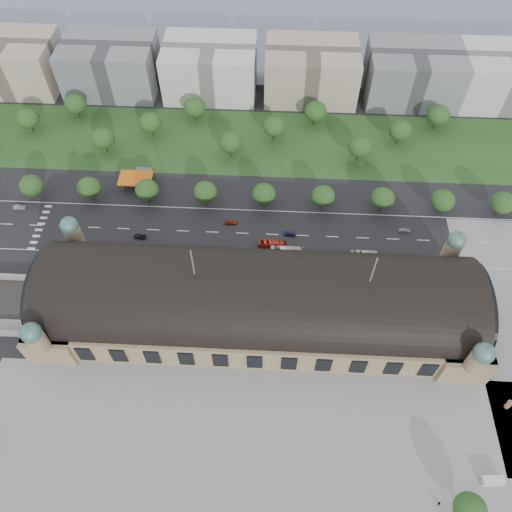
{
  "coord_description": "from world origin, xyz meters",
  "views": [
    {
      "loc": [
        3.82,
        -88.14,
        154.66
      ],
      "look_at": [
        -1.41,
        16.51,
        14.0
      ],
      "focal_mm": 35.0,
      "sensor_mm": 36.0,
      "label": 1
    }
  ],
  "objects_px": {
    "parked_car_1": "(104,254)",
    "parked_car_6": "(203,257)",
    "traffic_car_3": "(231,222)",
    "parked_car_5": "(160,255)",
    "traffic_car_1": "(19,207)",
    "bus_west": "(272,244)",
    "traffic_car_5": "(405,231)",
    "van_south": "(491,481)",
    "bus_east": "(365,255)",
    "parked_car_4": "(172,259)",
    "traffic_car_4": "(289,234)",
    "pedestrian_4": "(439,504)",
    "traffic_car_6": "(431,258)",
    "parked_car_2": "(160,255)",
    "petrol_station": "(140,176)",
    "advertising_column": "(508,405)",
    "parked_car_0": "(111,262)",
    "bus_mid": "(287,251)",
    "parked_car_3": "(161,255)",
    "traffic_car_2": "(140,236)"
  },
  "relations": [
    {
      "from": "parked_car_4",
      "to": "bus_west",
      "type": "xyz_separation_m",
      "value": [
        38.3,
        8.29,
        0.84
      ]
    },
    {
      "from": "petrol_station",
      "to": "traffic_car_4",
      "type": "distance_m",
      "value": 70.25
    },
    {
      "from": "parked_car_0",
      "to": "parked_car_1",
      "type": "bearing_deg",
      "value": -169.4
    },
    {
      "from": "traffic_car_6",
      "to": "traffic_car_3",
      "type": "bearing_deg",
      "value": -102.34
    },
    {
      "from": "traffic_car_3",
      "to": "bus_east",
      "type": "bearing_deg",
      "value": -105.03
    },
    {
      "from": "parked_car_6",
      "to": "van_south",
      "type": "bearing_deg",
      "value": 19.75
    },
    {
      "from": "traffic_car_3",
      "to": "bus_mid",
      "type": "bearing_deg",
      "value": -122.11
    },
    {
      "from": "traffic_car_1",
      "to": "bus_west",
      "type": "relative_size",
      "value": 0.43
    },
    {
      "from": "traffic_car_3",
      "to": "parked_car_5",
      "type": "bearing_deg",
      "value": 124.86
    },
    {
      "from": "parked_car_0",
      "to": "parked_car_3",
      "type": "height_order",
      "value": "parked_car_0"
    },
    {
      "from": "parked_car_6",
      "to": "bus_mid",
      "type": "height_order",
      "value": "bus_mid"
    },
    {
      "from": "petrol_station",
      "to": "traffic_car_2",
      "type": "distance_m",
      "value": 32.0
    },
    {
      "from": "traffic_car_3",
      "to": "traffic_car_5",
      "type": "relative_size",
      "value": 1.08
    },
    {
      "from": "petrol_station",
      "to": "parked_car_6",
      "type": "relative_size",
      "value": 2.79
    },
    {
      "from": "traffic_car_4",
      "to": "parked_car_2",
      "type": "relative_size",
      "value": 0.89
    },
    {
      "from": "advertising_column",
      "to": "pedestrian_4",
      "type": "bearing_deg",
      "value": -131.86
    },
    {
      "from": "parked_car_5",
      "to": "advertising_column",
      "type": "xyz_separation_m",
      "value": [
        118.94,
        -53.47,
        1.14
      ]
    },
    {
      "from": "traffic_car_5",
      "to": "parked_car_2",
      "type": "height_order",
      "value": "parked_car_2"
    },
    {
      "from": "bus_west",
      "to": "traffic_car_3",
      "type": "bearing_deg",
      "value": 57.52
    },
    {
      "from": "bus_west",
      "to": "traffic_car_6",
      "type": "bearing_deg",
      "value": -92.33
    },
    {
      "from": "traffic_car_3",
      "to": "pedestrian_4",
      "type": "bearing_deg",
      "value": -146.3
    },
    {
      "from": "parked_car_1",
      "to": "parked_car_6",
      "type": "height_order",
      "value": "parked_car_1"
    },
    {
      "from": "traffic_car_6",
      "to": "parked_car_1",
      "type": "bearing_deg",
      "value": -90.05
    },
    {
      "from": "petrol_station",
      "to": "traffic_car_5",
      "type": "height_order",
      "value": "petrol_station"
    },
    {
      "from": "traffic_car_4",
      "to": "traffic_car_5",
      "type": "height_order",
      "value": "traffic_car_4"
    },
    {
      "from": "parked_car_4",
      "to": "bus_west",
      "type": "distance_m",
      "value": 39.2
    },
    {
      "from": "parked_car_4",
      "to": "bus_west",
      "type": "height_order",
      "value": "bus_west"
    },
    {
      "from": "traffic_car_4",
      "to": "pedestrian_4",
      "type": "distance_m",
      "value": 105.04
    },
    {
      "from": "traffic_car_4",
      "to": "van_south",
      "type": "bearing_deg",
      "value": 38.81
    },
    {
      "from": "bus_west",
      "to": "traffic_car_5",
      "type": "bearing_deg",
      "value": -78.53
    },
    {
      "from": "parked_car_6",
      "to": "traffic_car_3",
      "type": "bearing_deg",
      "value": 121.54
    },
    {
      "from": "bus_west",
      "to": "pedestrian_4",
      "type": "distance_m",
      "value": 102.37
    },
    {
      "from": "parked_car_0",
      "to": "parked_car_1",
      "type": "distance_m",
      "value": 4.89
    },
    {
      "from": "petrol_station",
      "to": "parked_car_5",
      "type": "xyz_separation_m",
      "value": [
        14.97,
        -40.28,
        -2.23
      ]
    },
    {
      "from": "parked_car_6",
      "to": "pedestrian_4",
      "type": "xyz_separation_m",
      "value": [
        76.04,
        -82.89,
        0.23
      ]
    },
    {
      "from": "parked_car_1",
      "to": "parked_car_3",
      "type": "relative_size",
      "value": 1.35
    },
    {
      "from": "petrol_station",
      "to": "bus_mid",
      "type": "distance_m",
      "value": 73.81
    },
    {
      "from": "traffic_car_5",
      "to": "van_south",
      "type": "distance_m",
      "value": 94.01
    },
    {
      "from": "parked_car_3",
      "to": "van_south",
      "type": "xyz_separation_m",
      "value": [
        108.32,
        -76.16,
        0.62
      ]
    },
    {
      "from": "parked_car_6",
      "to": "bus_mid",
      "type": "distance_m",
      "value": 32.6
    },
    {
      "from": "traffic_car_5",
      "to": "parked_car_0",
      "type": "bearing_deg",
      "value": 99.7
    },
    {
      "from": "parked_car_1",
      "to": "bus_mid",
      "type": "xyz_separation_m",
      "value": [
        70.56,
        4.02,
        1.08
      ]
    },
    {
      "from": "traffic_car_3",
      "to": "bus_east",
      "type": "height_order",
      "value": "bus_east"
    },
    {
      "from": "traffic_car_6",
      "to": "parked_car_5",
      "type": "distance_m",
      "value": 104.22
    },
    {
      "from": "traffic_car_5",
      "to": "parked_car_5",
      "type": "xyz_separation_m",
      "value": [
        -95.91,
        -16.99,
        -0.05
      ]
    },
    {
      "from": "traffic_car_1",
      "to": "parked_car_6",
      "type": "relative_size",
      "value": 0.96
    },
    {
      "from": "petrol_station",
      "to": "van_south",
      "type": "bearing_deg",
      "value": -43.3
    },
    {
      "from": "traffic_car_1",
      "to": "parked_car_4",
      "type": "height_order",
      "value": "traffic_car_1"
    },
    {
      "from": "traffic_car_3",
      "to": "parked_car_6",
      "type": "height_order",
      "value": "traffic_car_3"
    },
    {
      "from": "parked_car_6",
      "to": "van_south",
      "type": "distance_m",
      "value": 119.49
    }
  ]
}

